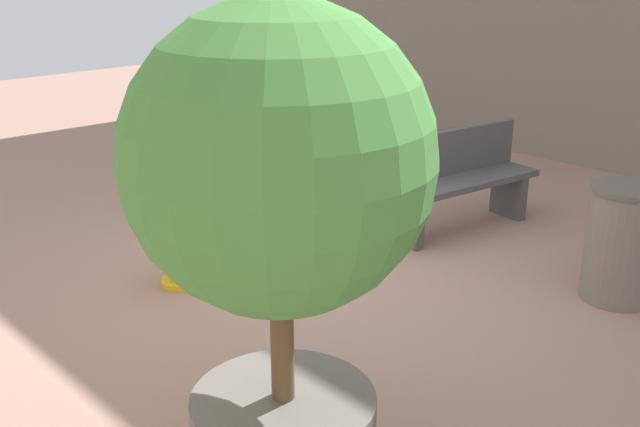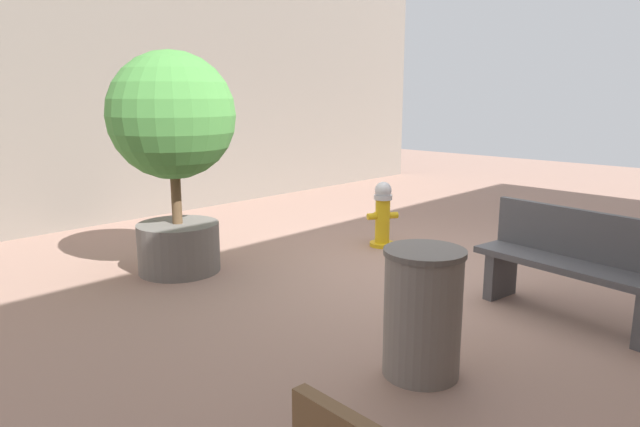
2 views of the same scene
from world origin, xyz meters
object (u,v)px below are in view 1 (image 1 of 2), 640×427
bench_near (457,179)px  planter_tree (280,207)px  fire_hydrant (177,236)px  trash_bin (622,243)px

bench_near → planter_tree: 4.16m
bench_near → planter_tree: bearing=24.6°
fire_hydrant → bench_near: size_ratio=0.48×
fire_hydrant → planter_tree: (0.98, 2.42, 1.08)m
bench_near → planter_tree: planter_tree is taller
planter_tree → trash_bin: bearing=177.6°
trash_bin → bench_near: bearing=-101.4°
fire_hydrant → planter_tree: size_ratio=0.35×
planter_tree → fire_hydrant: bearing=-112.2°
bench_near → fire_hydrant: bearing=-15.4°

